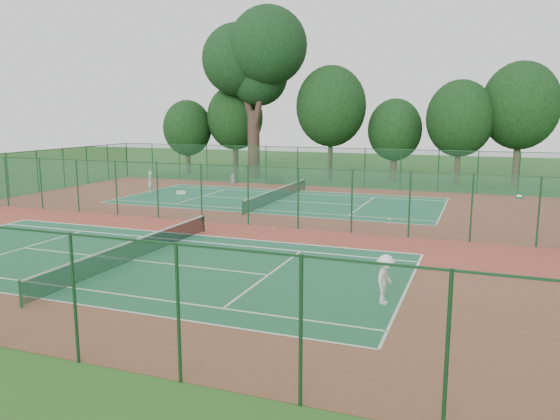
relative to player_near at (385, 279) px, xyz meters
The scene contains 18 objects.
ground 15.67m from the player_near, 136.69° to the left, with size 120.00×120.00×0.00m, color #235119.
red_pad 15.67m from the player_near, 136.69° to the left, with size 40.00×36.00×0.01m, color brown.
court_near 11.55m from the player_near, behind, with size 23.77×10.97×0.01m, color #1B5738.
court_far 22.80m from the player_near, 119.98° to the left, with size 23.77×10.97×0.01m, color #206546.
fence_north 30.92m from the player_near, 111.62° to the left, with size 40.00×0.09×3.50m.
fence_divider 15.67m from the player_near, 136.69° to the left, with size 40.00×0.09×3.50m.
tennis_net_near 11.52m from the player_near, behind, with size 0.10×12.90×0.97m.
tennis_net_far 22.78m from the player_near, 119.98° to the left, with size 0.10×12.90×0.97m.
player_near is the anchor object (origin of this frame).
player_far 30.28m from the player_near, 138.77° to the left, with size 0.64×0.42×1.75m, color silver.
trash_bin 33.68m from the player_near, 124.26° to the left, with size 0.51×0.51×0.92m, color slate.
bench 32.01m from the player_near, 117.94° to the left, with size 1.33×0.81×0.79m.
kit_bag 28.35m from the player_near, 134.73° to the left, with size 0.72×0.27×0.27m, color white.
stray_ball_a 14.82m from the player_near, 137.45° to the left, with size 0.07×0.07×0.07m, color #A3C12C.
stray_ball_b 12.87m from the player_near, 128.39° to the left, with size 0.07×0.07×0.07m, color #CAF037.
stray_ball_c 15.85m from the player_near, 140.85° to the left, with size 0.07×0.07×0.07m, color #AAC22D.
big_tree 39.81m from the player_near, 119.71° to the left, with size 10.89×7.97×16.73m.
evergreen_row 36.65m from the player_near, 107.28° to the left, with size 39.00×5.00×12.00m, color black, non-canonical shape.
Camera 1 is at (14.31, -28.72, 6.46)m, focal length 35.00 mm.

